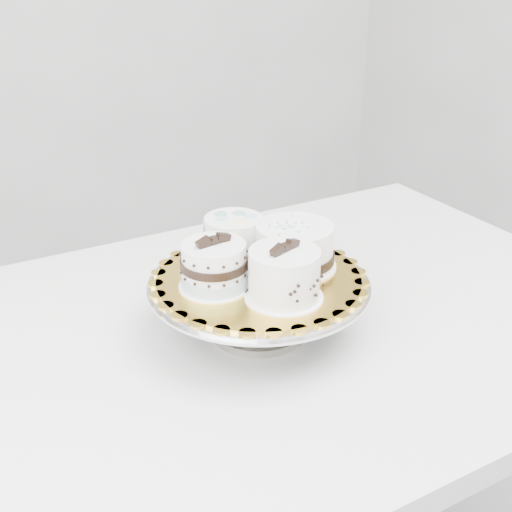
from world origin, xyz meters
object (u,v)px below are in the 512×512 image
cake_dots (234,237)px  cake_ribbon (295,247)px  cake_banded (214,267)px  table (271,359)px  cake_swirl (284,276)px  cake_board (259,278)px  cake_stand (259,296)px

cake_dots → cake_ribbon: cake_ribbon is taller
cake_banded → cake_ribbon: cake_banded is taller
table → cake_ribbon: size_ratio=8.30×
cake_banded → cake_swirl: bearing=-53.7°
cake_banded → cake_board: bearing=-10.1°
cake_dots → cake_banded: bearing=-159.9°
cake_banded → cake_dots: cake_banded is taller
cake_swirl → cake_banded: size_ratio=1.16×
cake_board → cake_banded: cake_banded is taller
cake_dots → table: bearing=-82.1°
table → cake_banded: 0.23m
table → cake_board: bearing=-148.1°
table → cake_banded: (-0.11, -0.01, 0.20)m
cake_stand → cake_ribbon: size_ratio=2.21×
cake_board → cake_banded: 0.08m
table → cake_banded: size_ratio=12.04×
cake_stand → cake_swirl: (-0.00, -0.07, 0.07)m
cake_swirl → cake_dots: (0.01, 0.15, -0.00)m
cake_board → cake_swirl: cake_swirl is taller
cake_banded → cake_ribbon: size_ratio=0.69×
cake_dots → cake_ribbon: bearing=-74.9°
cake_swirl → cake_dots: 0.15m
cake_stand → cake_swirl: cake_swirl is taller
cake_swirl → cake_ribbon: (0.07, 0.07, -0.00)m
cake_board → cake_dots: (0.00, 0.08, 0.04)m
cake_board → cake_ribbon: (0.07, 0.00, 0.03)m
cake_banded → cake_dots: (0.07, 0.07, 0.00)m
cake_stand → cake_banded: bearing=172.5°
cake_dots → cake_ribbon: size_ratio=0.79×
cake_stand → cake_board: size_ratio=1.09×
cake_stand → cake_ribbon: bearing=0.2°
cake_board → cake_stand: bearing=42.3°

